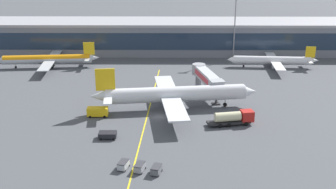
{
  "coord_description": "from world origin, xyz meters",
  "views": [
    {
      "loc": [
        2.73,
        -92.87,
        38.19
      ],
      "look_at": [
        1.93,
        3.61,
        4.5
      ],
      "focal_mm": 44.14,
      "sensor_mm": 36.0,
      "label": 1
    }
  ],
  "objects": [
    {
      "name": "apron_light_mast_0",
      "position": [
        25.78,
        57.18,
        14.21
      ],
      "size": [
        2.8,
        0.5,
        24.41
      ],
      "color": "gray",
      "rests_on": "ground_plane"
    },
    {
      "name": "ground_plane",
      "position": [
        0.0,
        0.0,
        0.0
      ],
      "size": [
        700.0,
        700.0,
        0.0
      ],
      "primitive_type": "plane",
      "color": "#47494F"
    },
    {
      "name": "terminal_building",
      "position": [
        -15.96,
        69.14,
        6.16
      ],
      "size": [
        175.32,
        21.66,
        12.27
      ],
      "color": "slate",
      "rests_on": "ground_plane"
    },
    {
      "name": "commuter_jet_near",
      "position": [
        -39.8,
        44.56,
        2.93
      ],
      "size": [
        35.28,
        28.18,
        8.56
      ],
      "color": "#B2B7BC",
      "rests_on": "ground_plane"
    },
    {
      "name": "baggage_cart_0",
      "position": [
        -6.1,
        -25.26,
        0.78
      ],
      "size": [
        2.21,
        2.96,
        1.48
      ],
      "color": "#B2B7BC",
      "rests_on": "ground_plane"
    },
    {
      "name": "pushback_tug",
      "position": [
        -10.84,
        -12.18,
        0.85
      ],
      "size": [
        3.83,
        2.37,
        1.4
      ],
      "color": "black",
      "rests_on": "ground_plane"
    },
    {
      "name": "crew_van",
      "position": [
        -15.04,
        0.16,
        1.31
      ],
      "size": [
        5.04,
        2.21,
        2.3
      ],
      "color": "yellow",
      "rests_on": "ground_plane"
    },
    {
      "name": "fuel_tanker",
      "position": [
        17.14,
        -4.65,
        1.75
      ],
      "size": [
        11.08,
        4.49,
        3.25
      ],
      "color": "#232326",
      "rests_on": "ground_plane"
    },
    {
      "name": "jet_bridge",
      "position": [
        12.56,
        17.4,
        4.93
      ],
      "size": [
        7.76,
        19.71,
        6.64
      ],
      "color": "#B2B7BC",
      "rests_on": "ground_plane"
    },
    {
      "name": "baggage_cart_1",
      "position": [
        -3.01,
        -26.11,
        0.78
      ],
      "size": [
        2.21,
        2.96,
        1.48
      ],
      "color": "gray",
      "rests_on": "ground_plane"
    },
    {
      "name": "main_airliner",
      "position": [
        3.57,
        5.57,
        3.93
      ],
      "size": [
        42.74,
        34.15,
        11.14
      ],
      "color": "silver",
      "rests_on": "ground_plane"
    },
    {
      "name": "baggage_cart_2",
      "position": [
        0.07,
        -26.96,
        0.78
      ],
      "size": [
        2.21,
        2.96,
        1.48
      ],
      "color": "#595B60",
      "rests_on": "ground_plane"
    },
    {
      "name": "commuter_jet_far",
      "position": [
        37.56,
        45.35,
        2.58
      ],
      "size": [
        31.17,
        24.87,
        7.53
      ],
      "color": "white",
      "rests_on": "ground_plane"
    },
    {
      "name": "apron_lead_in_line",
      "position": [
        -3.08,
        2.0,
        0.0
      ],
      "size": [
        3.82,
        79.94,
        0.01
      ],
      "primitive_type": "cube",
      "rotation": [
        0.0,
        0.0,
        -0.04
      ],
      "color": "yellow",
      "rests_on": "ground_plane"
    }
  ]
}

